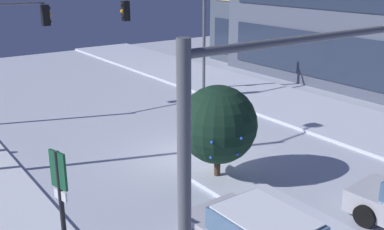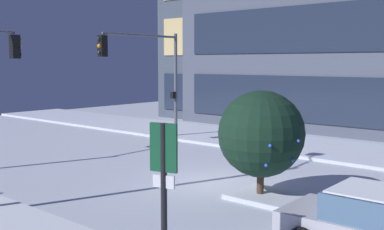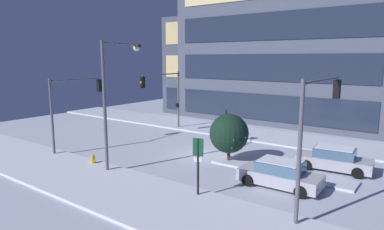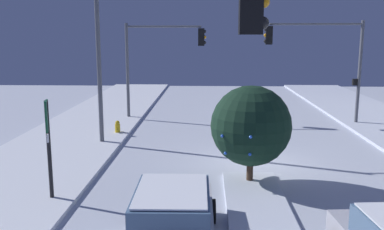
% 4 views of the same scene
% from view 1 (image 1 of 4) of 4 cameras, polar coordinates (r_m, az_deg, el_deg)
% --- Properties ---
extents(ground, '(52.00, 52.00, 0.00)m').
position_cam_1_polar(ground, '(17.90, -0.11, -5.26)').
color(ground, silver).
extents(curb_strip_far, '(52.00, 5.20, 0.14)m').
position_cam_1_polar(curb_strip_far, '(23.44, 16.75, -0.20)').
color(curb_strip_far, silver).
rests_on(curb_strip_far, ground).
extents(median_strip, '(9.00, 1.80, 0.14)m').
position_cam_1_polar(median_strip, '(13.84, 12.98, -12.81)').
color(median_strip, silver).
rests_on(median_strip, ground).
extents(traffic_light_corner_near_right, '(0.32, 5.77, 6.25)m').
position_cam_1_polar(traffic_light_corner_near_right, '(7.36, 13.93, -3.24)').
color(traffic_light_corner_near_right, '#565960').
rests_on(traffic_light_corner_near_right, ground).
extents(traffic_light_corner_far_left, '(0.32, 5.42, 5.75)m').
position_cam_1_polar(traffic_light_corner_far_left, '(25.62, -2.38, 11.09)').
color(traffic_light_corner_far_left, '#565960').
rests_on(traffic_light_corner_far_left, ground).
extents(parking_info_sign, '(0.55, 0.20, 3.09)m').
position_cam_1_polar(parking_info_sign, '(11.20, -16.07, -9.64)').
color(parking_info_sign, black).
rests_on(parking_info_sign, ground).
extents(decorated_tree_median, '(2.77, 2.67, 3.35)m').
position_cam_1_polar(decorated_tree_median, '(15.40, 3.26, -1.20)').
color(decorated_tree_median, '#473323').
rests_on(decorated_tree_median, ground).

